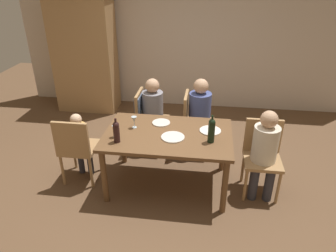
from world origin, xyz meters
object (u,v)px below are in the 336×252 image
chair_left_end (77,146)px  wine_glass_near_left (134,120)px  armoire_cabinet (85,53)px  person_child_small (80,140)px  chair_right_end (262,152)px  dining_table (168,140)px  chair_far_left (145,113)px  person_woman_host (155,110)px  wine_bottle_tall_green (116,131)px  dinner_plate_guest_right (173,137)px  dinner_plate_host (161,123)px  wine_bottle_dark_red (212,130)px  person_man_guest (202,111)px  wine_glass_centre (115,129)px  person_man_bearded (265,149)px  chair_far_right (193,119)px  dinner_plate_guest_left (210,131)px

chair_left_end → wine_glass_near_left: bearing=14.4°
armoire_cabinet → person_child_small: 2.40m
armoire_cabinet → chair_right_end: 3.75m
dining_table → chair_far_left: (-0.47, 0.87, -0.07)m
person_woman_host → wine_bottle_tall_green: (-0.23, -1.15, 0.24)m
person_child_small → wine_bottle_tall_green: (0.60, -0.30, 0.33)m
dining_table → chair_far_left: size_ratio=1.66×
chair_left_end → dinner_plate_guest_right: 1.24m
armoire_cabinet → chair_right_end: (3.01, -2.16, -0.56)m
chair_far_left → dinner_plate_host: size_ratio=4.01×
person_woman_host → wine_bottle_dark_red: bearing=39.6°
person_woman_host → wine_glass_near_left: 0.82m
person_man_guest → wine_bottle_tall_green: size_ratio=3.92×
wine_glass_centre → dinner_plate_host: (0.48, 0.42, -0.10)m
chair_left_end → person_man_guest: bearing=32.4°
chair_far_left → dinner_plate_guest_right: size_ratio=3.33×
person_man_guest → person_child_small: bearing=-60.7°
person_man_bearded → person_child_small: person_man_bearded is taller
dinner_plate_host → wine_bottle_dark_red: bearing=-31.3°
person_man_bearded → wine_bottle_tall_green: (-1.70, -0.25, 0.24)m
person_child_small → wine_glass_centre: person_child_small is taller
dinner_plate_guest_right → chair_far_left: bearing=119.0°
chair_right_end → dining_table: bearing=4.4°
person_man_guest → dinner_plate_host: person_man_guest is taller
chair_far_right → wine_bottle_tall_green: 1.45m
chair_far_left → person_man_bearded: bearing=60.8°
person_child_small → dinner_plate_guest_left: person_child_small is taller
person_woman_host → wine_glass_near_left: size_ratio=7.57×
dining_table → chair_right_end: chair_right_end is taller
chair_right_end → armoire_cabinet: bearing=-35.6°
dining_table → wine_glass_centre: (-0.60, -0.16, 0.20)m
chair_left_end → chair_right_end: bearing=4.4°
wine_bottle_dark_red → wine_glass_near_left: 0.97m
person_man_bearded → dinner_plate_guest_left: size_ratio=4.29×
person_man_guest → wine_glass_centre: size_ratio=7.76×
chair_far_left → chair_left_end: 1.18m
person_man_guest → wine_glass_centre: person_man_guest is taller
chair_far_left → wine_bottle_tall_green: (-0.08, -1.15, 0.29)m
wine_bottle_dark_red → wine_glass_centre: bearing=-178.3°
chair_right_end → person_woman_host: size_ratio=0.82×
person_man_bearded → wine_glass_near_left: (-1.58, 0.12, 0.21)m
armoire_cabinet → person_man_guest: (2.24, -1.37, -0.43)m
dinner_plate_host → chair_far_left: bearing=119.1°
person_man_bearded → person_man_guest: (-0.78, 0.90, 0.02)m
wine_bottle_tall_green → wine_glass_near_left: 0.39m
person_man_bearded → wine_bottle_tall_green: 1.73m
chair_far_right → wine_bottle_tall_green: size_ratio=3.12×
person_man_bearded → wine_glass_centre: 1.76m
dinner_plate_host → chair_left_end: bearing=-161.5°
dinner_plate_host → wine_bottle_tall_green: bearing=-128.9°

